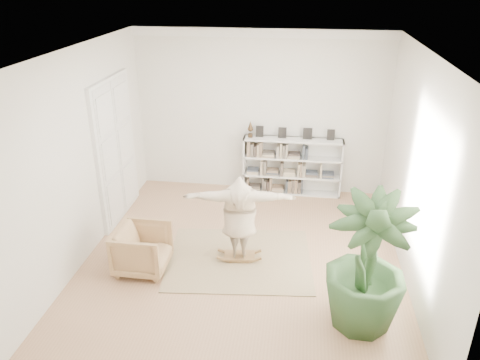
{
  "coord_description": "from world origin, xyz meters",
  "views": [
    {
      "loc": [
        0.91,
        -6.94,
        4.72
      ],
      "look_at": [
        -0.1,
        0.4,
        1.35
      ],
      "focal_mm": 35.0,
      "sensor_mm": 36.0,
      "label": 1
    }
  ],
  "objects_px": {
    "bookshelf": "(292,167)",
    "armchair": "(142,249)",
    "rocker_board": "(239,256)",
    "person": "(239,215)",
    "houseplant": "(367,264)"
  },
  "relations": [
    {
      "from": "bookshelf",
      "to": "armchair",
      "type": "height_order",
      "value": "bookshelf"
    },
    {
      "from": "rocker_board",
      "to": "person",
      "type": "distance_m",
      "value": 0.82
    },
    {
      "from": "rocker_board",
      "to": "houseplant",
      "type": "distance_m",
      "value": 2.56
    },
    {
      "from": "bookshelf",
      "to": "houseplant",
      "type": "xyz_separation_m",
      "value": [
        1.16,
        -4.22,
        0.39
      ]
    },
    {
      "from": "bookshelf",
      "to": "houseplant",
      "type": "distance_m",
      "value": 4.39
    },
    {
      "from": "bookshelf",
      "to": "rocker_board",
      "type": "distance_m",
      "value": 3.02
    },
    {
      "from": "person",
      "to": "houseplant",
      "type": "height_order",
      "value": "houseplant"
    },
    {
      "from": "armchair",
      "to": "houseplant",
      "type": "distance_m",
      "value": 3.69
    },
    {
      "from": "bookshelf",
      "to": "person",
      "type": "relative_size",
      "value": 1.18
    },
    {
      "from": "rocker_board",
      "to": "person",
      "type": "height_order",
      "value": "person"
    },
    {
      "from": "bookshelf",
      "to": "armchair",
      "type": "distance_m",
      "value": 4.12
    },
    {
      "from": "rocker_board",
      "to": "person",
      "type": "relative_size",
      "value": 0.3
    },
    {
      "from": "rocker_board",
      "to": "houseplant",
      "type": "xyz_separation_m",
      "value": [
        1.95,
        -1.36,
        0.95
      ]
    },
    {
      "from": "bookshelf",
      "to": "armchair",
      "type": "relative_size",
      "value": 2.53
    },
    {
      "from": "rocker_board",
      "to": "houseplant",
      "type": "relative_size",
      "value": 0.28
    }
  ]
}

